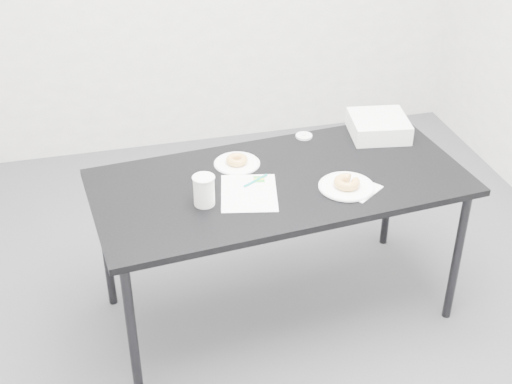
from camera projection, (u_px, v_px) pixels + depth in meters
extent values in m
plane|color=#48474C|center=(245.00, 325.00, 3.55)|extent=(4.00, 4.00, 0.00)
cube|color=black|center=(280.00, 182.00, 3.25)|extent=(1.77, 0.95, 0.03)
cylinder|color=black|center=(132.00, 334.00, 2.97)|extent=(0.04, 0.04, 0.74)
cylinder|color=black|center=(106.00, 244.00, 3.50)|extent=(0.04, 0.04, 0.74)
cylinder|color=black|center=(457.00, 257.00, 3.41)|extent=(0.04, 0.04, 0.74)
cylinder|color=black|center=(389.00, 188.00, 3.95)|extent=(0.04, 0.04, 0.74)
cube|color=white|center=(249.00, 193.00, 3.14)|extent=(0.30, 0.35, 0.00)
cube|color=green|center=(259.00, 179.00, 3.24)|extent=(0.06, 0.06, 0.00)
cylinder|color=#0C8D82|center=(256.00, 180.00, 3.22)|extent=(0.13, 0.08, 0.01)
cube|color=white|center=(357.00, 188.00, 3.18)|extent=(0.24, 0.24, 0.00)
cylinder|color=white|center=(347.00, 187.00, 3.18)|extent=(0.25, 0.25, 0.01)
torus|color=#CA8540|center=(347.00, 182.00, 3.16)|extent=(0.16, 0.16, 0.04)
cylinder|color=white|center=(237.00, 163.00, 3.36)|extent=(0.22, 0.22, 0.01)
torus|color=#CA8540|center=(237.00, 160.00, 3.35)|extent=(0.10, 0.10, 0.03)
cylinder|color=white|center=(204.00, 190.00, 3.03)|extent=(0.09, 0.09, 0.14)
cylinder|color=silver|center=(304.00, 136.00, 3.59)|extent=(0.08, 0.08, 0.01)
cube|color=silver|center=(378.00, 126.00, 3.59)|extent=(0.32, 0.32, 0.09)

